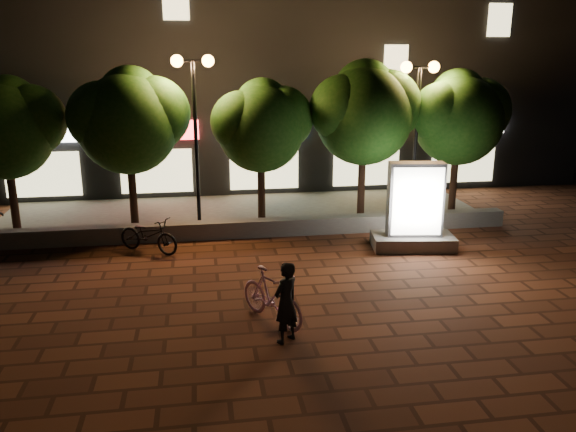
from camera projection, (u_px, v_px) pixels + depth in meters
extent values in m
plane|color=#5C2F1D|center=(266.00, 288.00, 13.51)|extent=(80.00, 80.00, 0.00)
cube|color=slate|center=(250.00, 228.00, 17.25)|extent=(16.00, 0.45, 0.50)
cube|color=slate|center=(244.00, 213.00, 19.68)|extent=(16.00, 5.00, 0.08)
cube|color=black|center=(229.00, 60.00, 24.51)|extent=(28.00, 8.00, 10.00)
cube|color=white|center=(38.00, 133.00, 20.27)|extent=(3.20, 0.12, 0.70)
cube|color=beige|center=(43.00, 175.00, 20.67)|extent=(2.60, 0.10, 1.60)
cube|color=#FF3231|center=(154.00, 131.00, 20.86)|extent=(3.20, 0.12, 0.70)
cube|color=beige|center=(157.00, 171.00, 21.27)|extent=(2.60, 0.10, 1.60)
cube|color=#4EA7C6|center=(264.00, 128.00, 21.45)|extent=(3.20, 0.12, 0.70)
cube|color=beige|center=(264.00, 168.00, 21.86)|extent=(2.60, 0.10, 1.60)
cube|color=orange|center=(368.00, 126.00, 22.05)|extent=(3.20, 0.12, 0.70)
cube|color=beige|center=(366.00, 165.00, 22.46)|extent=(2.60, 0.10, 1.60)
cube|color=white|center=(466.00, 124.00, 22.64)|extent=(3.20, 0.12, 0.70)
cube|color=beige|center=(463.00, 162.00, 23.05)|extent=(2.60, 0.10, 1.60)
cube|color=beige|center=(176.00, 2.00, 19.81)|extent=(0.90, 0.10, 1.20)
cube|color=beige|center=(396.00, 61.00, 21.54)|extent=(0.90, 0.10, 1.20)
cube|color=beige|center=(500.00, 20.00, 21.73)|extent=(0.90, 0.10, 1.20)
cylinder|color=black|center=(13.00, 195.00, 17.28)|extent=(0.24, 0.24, 2.25)
sphere|color=#284F17|center=(4.00, 132.00, 16.76)|extent=(2.80, 2.80, 2.80)
sphere|color=#284F17|center=(30.00, 120.00, 16.98)|extent=(2.10, 2.10, 2.10)
sphere|color=#284F17|center=(9.00, 106.00, 16.92)|extent=(1.82, 1.82, 1.82)
cylinder|color=black|center=(133.00, 189.00, 17.79)|extent=(0.24, 0.24, 2.34)
sphere|color=#284F17|center=(128.00, 124.00, 17.24)|extent=(3.00, 3.00, 3.00)
sphere|color=#284F17|center=(153.00, 113.00, 17.46)|extent=(2.25, 2.25, 2.25)
sphere|color=#284F17|center=(103.00, 117.00, 16.93)|extent=(2.10, 2.10, 2.10)
sphere|color=#284F17|center=(131.00, 98.00, 17.39)|extent=(1.95, 1.95, 1.95)
cylinder|color=black|center=(261.00, 187.00, 18.40)|extent=(0.24, 0.24, 2.21)
sphere|color=#284F17|center=(261.00, 129.00, 17.90)|extent=(2.70, 2.70, 2.70)
sphere|color=#284F17|center=(281.00, 118.00, 18.11)|extent=(2.03, 2.03, 2.02)
sphere|color=#284F17|center=(241.00, 122.00, 17.60)|extent=(1.89, 1.89, 1.89)
sphere|color=#284F17|center=(262.00, 106.00, 18.06)|extent=(1.76, 1.76, 1.76)
cylinder|color=black|center=(362.00, 180.00, 18.86)|extent=(0.24, 0.24, 2.43)
sphere|color=#284F17|center=(364.00, 116.00, 18.30)|extent=(3.10, 3.10, 3.10)
sphere|color=#284F17|center=(386.00, 106.00, 18.52)|extent=(2.33, 2.33, 2.33)
sphere|color=#284F17|center=(344.00, 109.00, 17.98)|extent=(2.17, 2.17, 2.17)
sphere|color=#284F17|center=(365.00, 91.00, 18.43)|extent=(2.01, 2.02, 2.02)
cylinder|color=black|center=(454.00, 179.00, 19.35)|extent=(0.24, 0.24, 2.29)
sphere|color=#284F17|center=(458.00, 121.00, 18.82)|extent=(2.90, 2.90, 2.90)
sphere|color=#284F17|center=(477.00, 110.00, 19.04)|extent=(2.18, 2.17, 2.17)
sphere|color=#284F17|center=(442.00, 114.00, 18.51)|extent=(2.03, 2.03, 2.03)
sphere|color=#284F17|center=(458.00, 97.00, 18.97)|extent=(1.89, 1.88, 1.88)
cylinder|color=black|center=(196.00, 146.00, 17.53)|extent=(0.12, 0.12, 5.00)
cylinder|color=black|center=(193.00, 61.00, 16.85)|extent=(0.90, 0.08, 0.08)
sphere|color=#FFA43F|center=(177.00, 61.00, 16.78)|extent=(0.36, 0.36, 0.36)
sphere|color=#FFA43F|center=(208.00, 61.00, 16.92)|extent=(0.36, 0.36, 0.36)
cylinder|color=black|center=(416.00, 144.00, 18.60)|extent=(0.12, 0.12, 4.80)
cylinder|color=black|center=(420.00, 67.00, 17.94)|extent=(0.90, 0.08, 0.08)
sphere|color=#FFA43F|center=(406.00, 67.00, 17.88)|extent=(0.36, 0.36, 0.36)
sphere|color=#FFA43F|center=(434.00, 67.00, 18.01)|extent=(0.36, 0.36, 0.36)
cube|color=slate|center=(413.00, 241.00, 16.24)|extent=(2.39, 1.43, 0.38)
cube|color=#4C4C51|center=(415.00, 199.00, 15.91)|extent=(1.56, 0.72, 2.07)
cube|color=white|center=(418.00, 202.00, 15.64)|extent=(1.35, 0.23, 1.88)
cube|color=white|center=(413.00, 197.00, 16.17)|extent=(1.35, 0.23, 1.88)
imported|color=#E79CC8|center=(272.00, 296.00, 11.66)|extent=(1.43, 1.85, 1.12)
imported|color=black|center=(286.00, 303.00, 10.79)|extent=(0.69, 0.67, 1.60)
imported|color=black|center=(148.00, 235.00, 15.80)|extent=(1.93, 1.59, 0.99)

